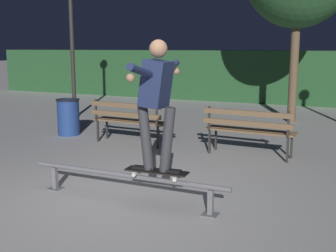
% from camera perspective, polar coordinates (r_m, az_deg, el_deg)
% --- Properties ---
extents(ground_plane, '(90.00, 90.00, 0.00)m').
position_cam_1_polar(ground_plane, '(5.49, -6.11, -10.16)').
color(ground_plane, '#ADAAA8').
extents(hedge_backdrop, '(24.00, 1.20, 1.80)m').
position_cam_1_polar(hedge_backdrop, '(15.55, 14.84, 6.27)').
color(hedge_backdrop, '#234C28').
rests_on(hedge_backdrop, ground).
extents(grind_rail, '(2.74, 0.18, 0.37)m').
position_cam_1_polar(grind_rail, '(5.49, -5.57, -7.02)').
color(grind_rail, slate).
rests_on(grind_rail, ground).
extents(skateboard, '(0.79, 0.24, 0.09)m').
position_cam_1_polar(skateboard, '(5.25, -1.52, -6.03)').
color(skateboard, black).
rests_on(skateboard, grind_rail).
extents(skateboarder, '(0.62, 1.41, 1.56)m').
position_cam_1_polar(skateboarder, '(5.07, -1.54, 4.18)').
color(skateboarder, black).
rests_on(skateboarder, skateboard).
extents(park_bench_leftmost, '(1.62, 0.49, 0.88)m').
position_cam_1_polar(park_bench_leftmost, '(8.61, -5.22, 1.08)').
color(park_bench_leftmost, '#282623').
rests_on(park_bench_leftmost, ground).
extents(park_bench_left_center, '(1.62, 0.49, 0.88)m').
position_cam_1_polar(park_bench_left_center, '(7.71, 10.61, -0.15)').
color(park_bench_left_center, '#282623').
rests_on(park_bench_left_center, ground).
extents(lamp_post_left, '(0.32, 0.32, 3.90)m').
position_cam_1_polar(lamp_post_left, '(12.13, -12.63, 12.78)').
color(lamp_post_left, '#282623').
rests_on(lamp_post_left, ground).
extents(trash_can, '(0.52, 0.52, 0.80)m').
position_cam_1_polar(trash_can, '(9.79, -13.02, 1.24)').
color(trash_can, navy).
rests_on(trash_can, ground).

